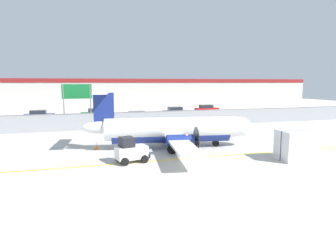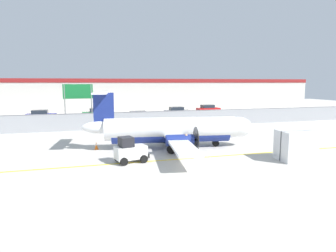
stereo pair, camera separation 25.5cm
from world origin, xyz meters
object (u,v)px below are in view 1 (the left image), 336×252
object	(u,v)px
baggage_tug	(131,151)
highway_sign	(77,95)
parked_car_4	(207,109)
ground_crew_worker	(187,143)
parked_car_1	(95,113)
cargo_container	(296,145)
traffic_cone_near_left	(96,146)
parked_car_0	(39,115)
commuter_airplane	(174,130)
parked_car_2	(138,117)
traffic_cone_near_right	(191,154)
parked_car_3	(176,112)

from	to	relation	value
baggage_tug	highway_sign	xyz separation A→B (m)	(-3.59, 18.18, 3.28)
parked_car_4	ground_crew_worker	bearing A→B (deg)	-120.42
baggage_tug	parked_car_1	world-z (taller)	baggage_tug
cargo_container	traffic_cone_near_left	distance (m)	15.94
ground_crew_worker	cargo_container	bearing A→B (deg)	31.54
parked_car_0	commuter_airplane	bearing A→B (deg)	-57.94
traffic_cone_near_left	parked_car_2	bearing A→B (deg)	67.32
parked_car_0	parked_car_2	size ratio (longest dim) A/B	0.99
commuter_airplane	traffic_cone_near_right	world-z (taller)	commuter_airplane
parked_car_4	highway_sign	bearing A→B (deg)	-157.11
traffic_cone_near_right	parked_car_0	size ratio (longest dim) A/B	0.15
traffic_cone_near_left	traffic_cone_near_right	size ratio (longest dim) A/B	1.00
commuter_airplane	baggage_tug	xyz separation A→B (m)	(-4.48, -3.78, -0.75)
ground_crew_worker	baggage_tug	bearing A→B (deg)	-108.75
traffic_cone_near_right	parked_car_3	xyz separation A→B (m)	(7.48, 26.67, 0.58)
ground_crew_worker	parked_car_2	xyz separation A→B (m)	(-0.05, 19.98, -0.06)
parked_car_0	parked_car_4	distance (m)	28.15
commuter_airplane	traffic_cone_near_left	world-z (taller)	commuter_airplane
baggage_tug	parked_car_4	bearing A→B (deg)	44.29
parked_car_0	parked_car_3	bearing A→B (deg)	1.36
commuter_airplane	parked_car_3	xyz separation A→B (m)	(7.60, 22.82, -0.71)
baggage_tug	ground_crew_worker	distance (m)	4.70
cargo_container	parked_car_3	xyz separation A→B (m)	(0.32, 29.38, -0.21)
commuter_airplane	parked_car_3	bearing A→B (deg)	79.96
baggage_tug	ground_crew_worker	xyz separation A→B (m)	(4.59, 0.98, 0.10)
baggage_tug	parked_car_0	bearing A→B (deg)	95.87
traffic_cone_near_left	traffic_cone_near_right	xyz separation A→B (m)	(6.74, -5.05, 0.00)
ground_crew_worker	parked_car_0	bearing A→B (deg)	177.23
baggage_tug	traffic_cone_near_left	size ratio (longest dim) A/B	3.93
baggage_tug	parked_car_4	size ratio (longest dim) A/B	0.59
baggage_tug	traffic_cone_near_right	distance (m)	4.63
baggage_tug	parked_car_1	size ratio (longest dim) A/B	0.60
commuter_airplane	parked_car_1	bearing A→B (deg)	111.64
parked_car_0	parked_car_1	distance (m)	8.02
baggage_tug	traffic_cone_near_right	world-z (taller)	baggage_tug
parked_car_3	parked_car_4	distance (m)	7.42
parked_car_0	parked_car_2	bearing A→B (deg)	-21.21
parked_car_1	parked_car_4	size ratio (longest dim) A/B	0.98
cargo_container	traffic_cone_near_right	distance (m)	7.70
cargo_container	traffic_cone_near_left	size ratio (longest dim) A/B	4.02
traffic_cone_near_left	parked_car_3	world-z (taller)	parked_car_3
commuter_airplane	baggage_tug	bearing A→B (deg)	-131.46
traffic_cone_near_left	traffic_cone_near_right	bearing A→B (deg)	-36.88
parked_car_1	parked_car_0	bearing A→B (deg)	4.37
parked_car_1	highway_sign	size ratio (longest dim) A/B	0.77
traffic_cone_near_right	parked_car_1	world-z (taller)	parked_car_1
parked_car_1	highway_sign	bearing A→B (deg)	73.72
parked_car_1	parked_car_2	distance (m)	8.52
cargo_container	parked_car_3	bearing A→B (deg)	94.72
ground_crew_worker	parked_car_3	distance (m)	26.70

